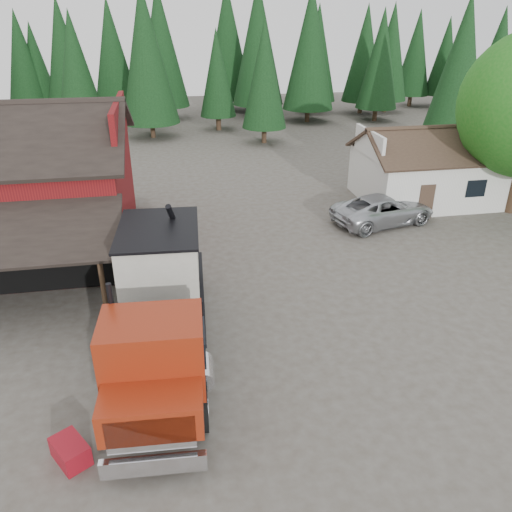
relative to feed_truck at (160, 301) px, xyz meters
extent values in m
plane|color=#474138|center=(3.49, 0.46, -2.20)|extent=(120.00, 120.00, 0.00)
cube|color=maroon|center=(-7.51, 10.46, 0.30)|extent=(12.00, 10.00, 5.00)
cube|color=maroon|center=(-1.51, 10.46, 3.80)|extent=(0.25, 7.00, 2.00)
cylinder|color=#382619|center=(-2.11, 2.56, -0.80)|extent=(0.20, 0.20, 2.80)
cube|color=silver|center=(16.49, 13.46, -0.70)|extent=(8.00, 6.00, 3.00)
cube|color=#38281E|center=(16.49, 11.96, 1.55)|extent=(8.60, 3.42, 1.80)
cube|color=#38281E|center=(16.49, 14.96, 1.55)|extent=(8.60, 3.42, 1.80)
cube|color=silver|center=(12.49, 13.46, 1.55)|extent=(0.20, 4.20, 1.50)
cube|color=silver|center=(20.49, 13.46, 1.55)|extent=(0.20, 4.20, 1.50)
cube|color=#38281E|center=(14.99, 10.44, -1.20)|extent=(0.90, 0.06, 2.00)
cube|color=black|center=(17.99, 10.44, -0.60)|extent=(1.20, 0.06, 1.00)
sphere|color=#196316|center=(19.29, 11.26, 2.80)|extent=(4.40, 4.40, 4.40)
cylinder|color=#382619|center=(9.49, 30.46, -1.40)|extent=(0.44, 0.44, 1.60)
cone|color=black|center=(9.49, 30.46, 3.70)|extent=(3.96, 3.96, 9.00)
cylinder|color=#382619|center=(25.49, 26.46, -1.40)|extent=(0.44, 0.44, 1.60)
cone|color=black|center=(25.49, 26.46, 4.70)|extent=(4.84, 4.84, 11.00)
cylinder|color=#382619|center=(-0.51, 34.46, -1.40)|extent=(0.44, 0.44, 1.60)
cone|color=black|center=(-0.51, 34.46, 5.20)|extent=(5.28, 5.28, 12.00)
cylinder|color=black|center=(-1.41, -3.38, -1.58)|extent=(0.47, 1.28, 1.26)
cylinder|color=black|center=(0.99, -3.52, -1.58)|extent=(0.47, 1.28, 1.26)
cylinder|color=black|center=(-1.09, 2.09, -1.58)|extent=(0.47, 1.28, 1.26)
cylinder|color=black|center=(1.31, 1.95, -1.58)|extent=(0.47, 1.28, 1.26)
cylinder|color=black|center=(-0.99, 3.69, -1.58)|extent=(0.47, 1.28, 1.26)
cylinder|color=black|center=(1.40, 3.55, -1.58)|extent=(0.47, 1.28, 1.26)
cube|color=black|center=(0.00, 0.20, -1.12)|extent=(1.83, 9.88, 0.46)
cube|color=silver|center=(-0.32, -5.22, -1.58)|extent=(2.63, 0.36, 0.51)
cube|color=silver|center=(-0.31, -5.11, -0.66)|extent=(2.17, 0.24, 1.03)
cube|color=maroon|center=(-0.27, -4.42, -0.49)|extent=(2.65, 1.63, 0.97)
cube|color=maroon|center=(-0.18, -2.94, 0.14)|extent=(2.85, 2.10, 2.11)
cube|color=black|center=(-0.24, -3.85, 0.48)|extent=(2.40, 0.23, 1.03)
cylinder|color=black|center=(-1.26, -1.85, 0.77)|extent=(0.17, 0.17, 2.06)
cube|color=black|center=(-0.11, -1.80, 0.08)|extent=(2.80, 0.30, 1.83)
cube|color=black|center=(0.10, 1.79, -0.81)|extent=(3.30, 6.79, 0.18)
cube|color=beige|center=(0.10, 1.79, 0.88)|extent=(2.84, 3.92, 1.83)
cone|color=beige|center=(0.10, 1.79, -0.26)|extent=(2.66, 2.66, 0.80)
cube|color=black|center=(0.10, 1.79, 1.82)|extent=(2.97, 4.04, 0.09)
cylinder|color=black|center=(0.88, 3.35, 0.77)|extent=(0.99, 2.46, 3.49)
cube|color=maroon|center=(-0.42, 4.57, -0.49)|extent=(0.74, 0.95, 0.51)
cylinder|color=silver|center=(1.17, -2.28, -1.23)|extent=(0.71, 1.18, 0.64)
imported|color=#B3B6BB|center=(12.27, 10.11, -1.38)|extent=(6.38, 4.10, 1.64)
cube|color=maroon|center=(-2.51, -4.08, -1.90)|extent=(1.19, 1.30, 0.60)
camera|label=1|loc=(0.59, -14.34, 8.47)|focal=35.00mm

